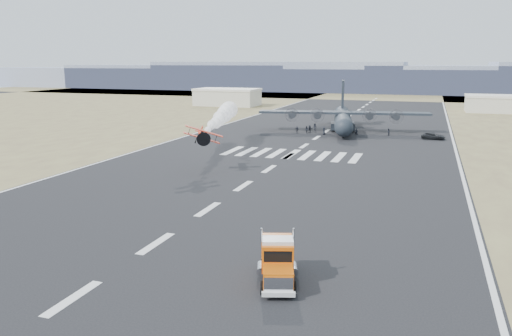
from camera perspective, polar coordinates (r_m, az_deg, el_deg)
The scene contains 23 objects.
ground at distance 49.37m, azimuth -11.37°, elevation -8.46°, with size 500.00×500.00×0.00m, color black.
scrub_far at distance 271.26m, azimuth 14.13°, elevation 8.09°, with size 500.00×80.00×0.00m, color brown.
runway_markings at distance 103.91m, azimuth 5.52°, elevation 2.53°, with size 60.00×260.00×0.01m, color silver, non-canonical shape.
ridge_seg_a at distance 371.26m, azimuth -17.33°, elevation 9.89°, with size 150.00×50.00×13.00m, color gray.
ridge_seg_b at distance 337.02m, azimuth -8.24°, elevation 10.31°, with size 150.00×50.00×15.00m, color gray.
ridge_seg_c at distance 312.70m, azimuth 2.60°, elevation 10.47°, with size 150.00×50.00×17.00m, color gray.
ridge_seg_d at distance 300.81m, azimuth 14.72°, elevation 9.65°, with size 150.00×50.00×13.00m, color gray.
ridge_seg_e at distance 302.62m, azimuth 27.23°, elevation 8.93°, with size 150.00×50.00×15.00m, color gray.
hangar_left at distance 200.13m, azimuth -3.29°, elevation 8.12°, with size 24.50×14.50×6.70m.
hangar_right at distance 191.47m, azimuth 25.83°, elevation 6.65°, with size 20.50×12.50×5.90m.
semi_truck at distance 40.17m, azimuth 2.46°, elevation -10.44°, with size 4.55×8.02×3.54m.
aerobatic_biplane at distance 79.12m, azimuth -6.23°, elevation 3.77°, with size 5.91×5.75×3.31m.
smoke_trail at distance 107.55m, azimuth -3.63°, elevation 6.14°, with size 11.23×34.48×3.88m.
transport_aircraft at distance 128.56m, azimuth 9.89°, elevation 5.64°, with size 41.95×34.36×12.13m.
support_vehicle at distance 119.05m, azimuth 19.59°, elevation 3.45°, with size 2.38×5.15×1.43m, color black.
crew_a at distance 120.58m, azimuth 9.89°, elevation 4.15°, with size 0.63×0.52×1.74m, color black.
crew_b at distance 121.94m, azimuth 14.88°, elevation 3.99°, with size 0.82×0.50×1.68m, color black.
crew_c at distance 126.75m, azimuth 6.74°, elevation 4.65°, with size 1.20×0.56×1.86m, color black.
crew_d at distance 122.40m, azimuth 4.70°, elevation 4.39°, with size 0.99×0.51×1.70m, color black.
crew_e at distance 120.32m, azimuth 7.78°, elevation 4.20°, with size 0.86×0.53×1.77m, color black.
crew_f at distance 123.96m, azimuth 6.15°, elevation 4.47°, with size 1.64×0.53×1.77m, color black.
crew_g at distance 120.60m, azimuth 11.41°, elevation 4.06°, with size 0.60×0.49×1.64m, color black.
crew_h at distance 122.62m, azimuth 5.77°, elevation 4.39°, with size 0.84×0.52×1.72m, color black.
Camera 1 is at (23.91, -39.67, 17.10)m, focal length 35.00 mm.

